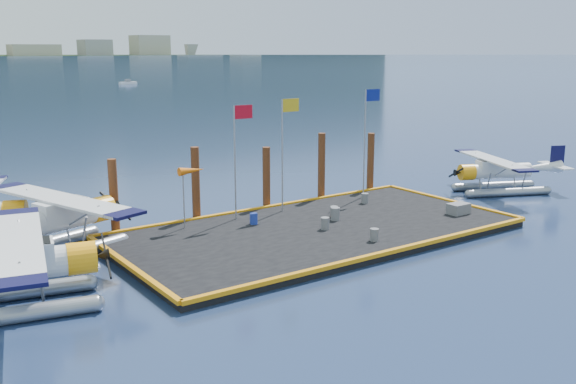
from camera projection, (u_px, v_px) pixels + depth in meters
name	position (u px, v px, depth m)	size (l,w,h in m)	color
ground	(317.00, 235.00, 32.51)	(4000.00, 4000.00, 0.00)	#192A4B
dock	(317.00, 231.00, 32.47)	(20.00, 10.00, 0.40)	black
dock_bumpers	(317.00, 226.00, 32.41)	(20.25, 10.25, 0.18)	orange
seaplane_a	(9.00, 271.00, 22.75)	(9.12, 9.90, 3.51)	gray
seaplane_b	(55.00, 224.00, 28.91)	(9.21, 9.85, 3.52)	gray
seaplane_d	(497.00, 173.00, 41.72)	(7.86, 8.26, 3.02)	gray
drum_0	(254.00, 219.00, 33.04)	(0.40, 0.40, 0.57)	#1B3099
drum_1	(325.00, 223.00, 32.07)	(0.43, 0.43, 0.61)	slate
drum_2	(335.00, 214.00, 33.78)	(0.48, 0.48, 0.68)	slate
drum_3	(374.00, 235.00, 30.14)	(0.42, 0.42, 0.59)	slate
drum_4	(365.00, 198.00, 37.51)	(0.42, 0.42, 0.59)	slate
drum_5	(334.00, 211.00, 34.50)	(0.41, 0.41, 0.57)	slate
crate	(458.00, 209.00, 35.07)	(1.17, 0.78, 0.59)	slate
flagpole_red	(238.00, 144.00, 33.29)	(1.14, 0.08, 6.00)	gray
flagpole_yellow	(285.00, 137.00, 34.95)	(1.14, 0.08, 6.20)	gray
flagpole_blue	(367.00, 127.00, 38.28)	(1.14, 0.08, 6.50)	gray
windsock	(191.00, 172.00, 32.01)	(1.40, 0.44, 3.12)	gray
piling_0	(114.00, 199.00, 31.61)	(0.44, 0.44, 4.00)	#472714
piling_1	(196.00, 186.00, 34.11)	(0.44, 0.44, 4.20)	#472714
piling_2	(266.00, 180.00, 36.69)	(0.44, 0.44, 3.80)	#472714
piling_3	(322.00, 168.00, 38.88)	(0.44, 0.44, 4.30)	#472714
piling_4	(370.00, 164.00, 41.16)	(0.44, 0.44, 4.00)	#472714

